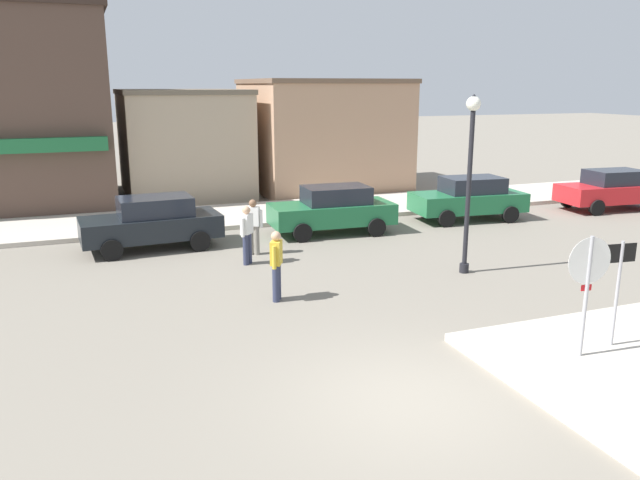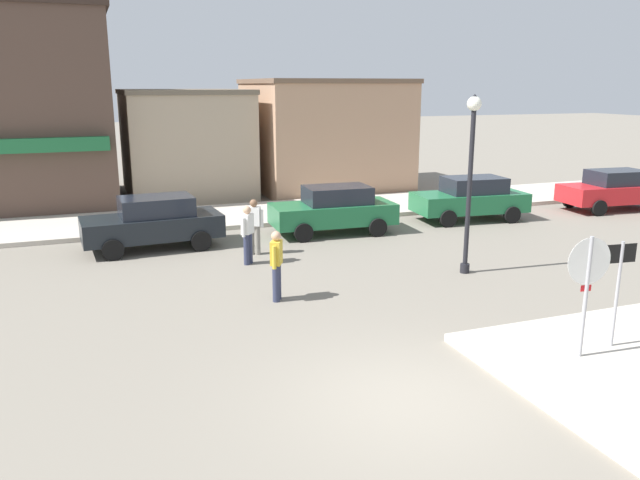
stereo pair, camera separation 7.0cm
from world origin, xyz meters
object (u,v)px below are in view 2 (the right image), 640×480
Objects in this scene: parked_car_fourth at (613,189)px; pedestrian_crossing_near at (277,263)px; lamp_post at (471,159)px; pedestrian_crossing_far at (248,233)px; pedestrian_kerb_side at (254,225)px; stop_sign at (587,281)px; parked_car_nearest at (153,222)px; parked_car_third at (470,198)px; parked_car_second at (334,209)px; one_way_sign at (618,283)px.

parked_car_fourth is 16.28m from pedestrian_crossing_near.
pedestrian_crossing_far is at bearing 151.25° from lamp_post.
pedestrian_kerb_side is at bearing 82.42° from pedestrian_crossing_near.
pedestrian_crossing_far is at bearing 115.36° from stop_sign.
parked_car_nearest is 0.99× the size of parked_car_third.
pedestrian_crossing_near and pedestrian_kerb_side have the same top height.
parked_car_nearest is 3.41m from pedestrian_crossing_far.
stop_sign is 9.73m from pedestrian_kerb_side.
stop_sign is 9.07m from pedestrian_crossing_far.
lamp_post is at bearing -36.43° from parked_car_nearest.
pedestrian_kerb_side is (2.63, -1.70, 0.06)m from parked_car_nearest.
parked_car_second is 6.74m from pedestrian_crossing_near.
lamp_post is 1.10× the size of parked_car_fourth.
pedestrian_kerb_side is at bearing 65.21° from pedestrian_crossing_far.
parked_car_fourth is at bearing -0.60° from parked_car_second.
parked_car_fourth is at bearing -2.98° from parked_car_third.
stop_sign reaches higher than pedestrian_crossing_far.
one_way_sign is at bearing -59.39° from pedestrian_crossing_far.
pedestrian_crossing_near is at bearing -160.08° from parked_car_fourth.
stop_sign is at bearing -102.56° from lamp_post.
one_way_sign is 1.30× the size of pedestrian_crossing_near.
parked_car_nearest is at bearing 130.48° from pedestrian_crossing_far.
parked_car_fourth is at bearing 19.92° from pedestrian_crossing_near.
parked_car_third is 6.30m from parked_car_fourth.
pedestrian_kerb_side reaches higher than parked_car_nearest.
pedestrian_crossing_near is (-15.31, -5.55, 0.06)m from parked_car_fourth.
pedestrian_crossing_far is 0.99m from pedestrian_kerb_side.
parked_car_nearest is 2.54× the size of pedestrian_crossing_far.
parked_car_nearest is 1.00× the size of parked_car_second.
stop_sign reaches higher than parked_car_third.
pedestrian_crossing_near is at bearing -69.91° from parked_car_nearest.
one_way_sign is 0.51× the size of parked_car_fourth.
lamp_post reaches higher than parked_car_nearest.
pedestrian_crossing_near is 1.00× the size of pedestrian_crossing_far.
parked_car_nearest is (-6.96, 10.61, -0.52)m from one_way_sign.
lamp_post is 2.82× the size of pedestrian_kerb_side.
parked_car_third is at bearing 33.10° from pedestrian_crossing_near.
pedestrian_crossing_far reaches higher than parked_car_second.
parked_car_third is at bearing 12.31° from pedestrian_kerb_side.
pedestrian_kerb_side is at bearing -174.12° from parked_car_fourth.
lamp_post is at bearing 86.37° from one_way_sign.
pedestrian_crossing_near is at bearing -122.75° from parked_car_second.
lamp_post is 6.29m from pedestrian_kerb_side.
parked_car_second is 4.35m from pedestrian_crossing_far.
parked_car_second is (-0.35, 10.71, -0.71)m from stop_sign.
pedestrian_crossing_near is at bearing 134.86° from one_way_sign.
pedestrian_crossing_near reaches higher than parked_car_second.
parked_car_fourth is at bearing 5.88° from pedestrian_kerb_side.
pedestrian_kerb_side is at bearing -32.84° from parked_car_nearest.
stop_sign is 0.56× the size of parked_car_third.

